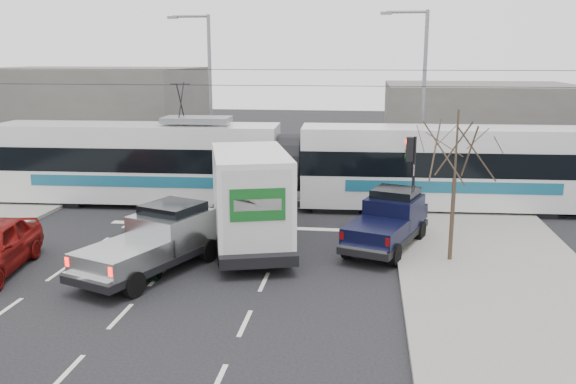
# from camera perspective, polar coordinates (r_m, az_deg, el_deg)

# --- Properties ---
(ground) EXTENTS (120.00, 120.00, 0.00)m
(ground) POSITION_cam_1_polar(r_m,az_deg,el_deg) (19.36, -7.27, -8.11)
(ground) COLOR black
(ground) RESTS_ON ground
(sidewalk_right) EXTENTS (6.00, 60.00, 0.15)m
(sidewalk_right) POSITION_cam_1_polar(r_m,az_deg,el_deg) (19.23, 19.99, -8.71)
(sidewalk_right) COLOR gray
(sidewalk_right) RESTS_ON ground
(rails) EXTENTS (60.00, 1.60, 0.03)m
(rails) POSITION_cam_1_polar(r_m,az_deg,el_deg) (28.71, -2.28, -1.08)
(rails) COLOR #33302D
(rails) RESTS_ON ground
(building_left) EXTENTS (14.00, 10.00, 6.00)m
(building_left) POSITION_cam_1_polar(r_m,az_deg,el_deg) (43.86, -18.04, 7.06)
(building_left) COLOR #635F59
(building_left) RESTS_ON ground
(building_right) EXTENTS (12.00, 10.00, 5.00)m
(building_right) POSITION_cam_1_polar(r_m,az_deg,el_deg) (42.34, 17.36, 6.24)
(building_right) COLOR #635F59
(building_right) RESTS_ON ground
(bare_tree) EXTENTS (2.40, 2.40, 5.00)m
(bare_tree) POSITION_cam_1_polar(r_m,az_deg,el_deg) (20.42, 15.46, 3.65)
(bare_tree) COLOR #47382B
(bare_tree) RESTS_ON ground
(traffic_signal) EXTENTS (0.44, 0.44, 3.60)m
(traffic_signal) POSITION_cam_1_polar(r_m,az_deg,el_deg) (24.39, 11.43, 2.76)
(traffic_signal) COLOR black
(traffic_signal) RESTS_ON ground
(street_lamp_near) EXTENTS (2.38, 0.25, 9.00)m
(street_lamp_near) POSITION_cam_1_polar(r_m,az_deg,el_deg) (31.64, 12.25, 9.28)
(street_lamp_near) COLOR slate
(street_lamp_near) RESTS_ON ground
(street_lamp_far) EXTENTS (2.38, 0.25, 9.00)m
(street_lamp_far) POSITION_cam_1_polar(r_m,az_deg,el_deg) (34.69, -7.60, 9.73)
(street_lamp_far) COLOR slate
(street_lamp_far) RESTS_ON ground
(catenary) EXTENTS (60.00, 0.20, 7.00)m
(catenary) POSITION_cam_1_polar(r_m,az_deg,el_deg) (28.04, -2.35, 6.62)
(catenary) COLOR black
(catenary) RESTS_ON ground
(tram) EXTENTS (27.38, 3.88, 5.57)m
(tram) POSITION_cam_1_polar(r_m,az_deg,el_deg) (27.77, 0.07, 2.61)
(tram) COLOR silver
(tram) RESTS_ON ground
(silver_pickup) EXTENTS (3.90, 5.99, 2.06)m
(silver_pickup) POSITION_cam_1_polar(r_m,az_deg,el_deg) (20.16, -11.98, -4.35)
(silver_pickup) COLOR black
(silver_pickup) RESTS_ON ground
(box_truck) EXTENTS (4.35, 7.60, 3.60)m
(box_truck) POSITION_cam_1_polar(r_m,az_deg,el_deg) (21.92, -3.64, -0.68)
(box_truck) COLOR black
(box_truck) RESTS_ON ground
(navy_pickup) EXTENTS (3.33, 5.20, 2.06)m
(navy_pickup) POSITION_cam_1_polar(r_m,az_deg,el_deg) (22.31, 9.44, -2.62)
(navy_pickup) COLOR black
(navy_pickup) RESTS_ON ground
(green_car) EXTENTS (2.40, 4.78, 1.30)m
(green_car) POSITION_cam_1_polar(r_m,az_deg,el_deg) (20.87, -13.32, -4.92)
(green_car) COLOR black
(green_car) RESTS_ON ground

